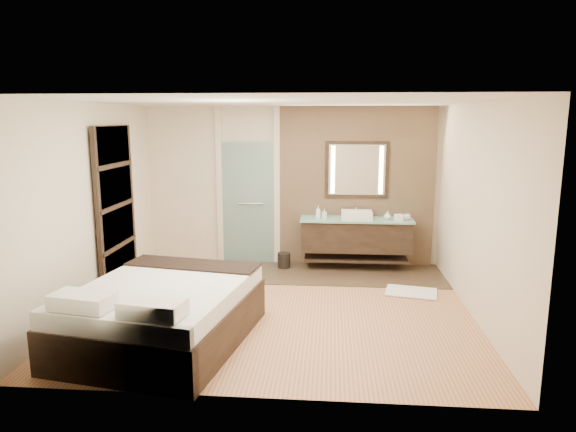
# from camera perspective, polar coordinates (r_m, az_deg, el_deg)

# --- Properties ---
(floor) EXTENTS (5.00, 5.00, 0.00)m
(floor) POSITION_cam_1_polar(r_m,az_deg,el_deg) (6.98, -1.03, -10.18)
(floor) COLOR #98653F
(floor) RESTS_ON ground
(tile_strip) EXTENTS (3.80, 1.30, 0.01)m
(tile_strip) POSITION_cam_1_polar(r_m,az_deg,el_deg) (8.45, 4.15, -6.36)
(tile_strip) COLOR #382B1E
(tile_strip) RESTS_ON floor
(stone_wall) EXTENTS (2.60, 0.08, 2.70)m
(stone_wall) POSITION_cam_1_polar(r_m,az_deg,el_deg) (8.77, 7.59, 3.20)
(stone_wall) COLOR tan
(stone_wall) RESTS_ON floor
(vanity) EXTENTS (1.85, 0.55, 0.88)m
(vanity) POSITION_cam_1_polar(r_m,az_deg,el_deg) (8.62, 7.56, -2.13)
(vanity) COLOR black
(vanity) RESTS_ON stone_wall
(mirror_unit) EXTENTS (1.06, 0.04, 0.96)m
(mirror_unit) POSITION_cam_1_polar(r_m,az_deg,el_deg) (8.69, 7.66, 5.11)
(mirror_unit) COLOR black
(mirror_unit) RESTS_ON stone_wall
(frosted_door) EXTENTS (1.10, 0.12, 2.70)m
(frosted_door) POSITION_cam_1_polar(r_m,az_deg,el_deg) (8.90, -4.43, 2.03)
(frosted_door) COLOR #A7D3CC
(frosted_door) RESTS_ON floor
(shoji_partition) EXTENTS (0.06, 1.20, 2.40)m
(shoji_partition) POSITION_cam_1_polar(r_m,az_deg,el_deg) (7.83, -18.54, 0.78)
(shoji_partition) COLOR black
(shoji_partition) RESTS_ON floor
(bed) EXTENTS (2.07, 2.43, 0.83)m
(bed) POSITION_cam_1_polar(r_m,az_deg,el_deg) (6.03, -13.76, -10.42)
(bed) COLOR black
(bed) RESTS_ON floor
(bath_mat) EXTENTS (0.81, 0.64, 0.02)m
(bath_mat) POSITION_cam_1_polar(r_m,az_deg,el_deg) (7.73, 13.53, -8.21)
(bath_mat) COLOR silver
(bath_mat) RESTS_ON floor
(waste_bin) EXTENTS (0.27, 0.27, 0.27)m
(waste_bin) POSITION_cam_1_polar(r_m,az_deg,el_deg) (8.69, -0.45, -4.98)
(waste_bin) COLOR black
(waste_bin) RESTS_ON floor
(tissue_box) EXTENTS (0.14, 0.14, 0.10)m
(tissue_box) POSITION_cam_1_polar(r_m,az_deg,el_deg) (8.50, 12.20, -0.18)
(tissue_box) COLOR white
(tissue_box) RESTS_ON vanity
(soap_bottle_a) EXTENTS (0.08, 0.09, 0.21)m
(soap_bottle_a) POSITION_cam_1_polar(r_m,az_deg,el_deg) (8.51, 3.37, 0.44)
(soap_bottle_a) COLOR white
(soap_bottle_a) RESTS_ON vanity
(soap_bottle_b) EXTENTS (0.09, 0.09, 0.16)m
(soap_bottle_b) POSITION_cam_1_polar(r_m,az_deg,el_deg) (8.52, 4.04, 0.28)
(soap_bottle_b) COLOR #B2B2B2
(soap_bottle_b) RESTS_ON vanity
(soap_bottle_c) EXTENTS (0.12, 0.12, 0.14)m
(soap_bottle_c) POSITION_cam_1_polar(r_m,az_deg,el_deg) (8.57, 11.00, 0.08)
(soap_bottle_c) COLOR #C3F5ED
(soap_bottle_c) RESTS_ON vanity
(cup) EXTENTS (0.15, 0.15, 0.09)m
(cup) POSITION_cam_1_polar(r_m,az_deg,el_deg) (8.61, 13.07, -0.10)
(cup) COLOR white
(cup) RESTS_ON vanity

